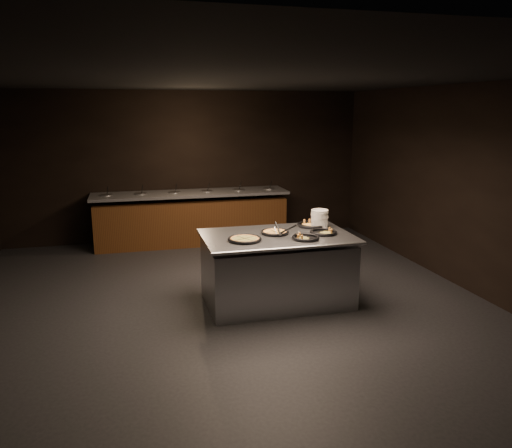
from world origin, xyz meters
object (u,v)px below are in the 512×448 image
object	(u,v)px
serving_counter	(277,270)
pan_veggie_whole	(245,239)
pan_cheese_whole	(275,232)
plate_stack	(320,218)

from	to	relation	value
serving_counter	pan_veggie_whole	world-z (taller)	pan_veggie_whole
serving_counter	pan_cheese_whole	bearing A→B (deg)	97.32
plate_stack	pan_cheese_whole	distance (m)	0.76
plate_stack	pan_veggie_whole	distance (m)	1.29
plate_stack	pan_cheese_whole	world-z (taller)	plate_stack
plate_stack	pan_veggie_whole	world-z (taller)	plate_stack
pan_veggie_whole	pan_cheese_whole	size ratio (longest dim) A/B	1.13
plate_stack	pan_cheese_whole	xyz separation A→B (m)	(-0.72, -0.23, -0.10)
plate_stack	pan_cheese_whole	size ratio (longest dim) A/B	0.64
pan_cheese_whole	serving_counter	bearing A→B (deg)	-82.44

